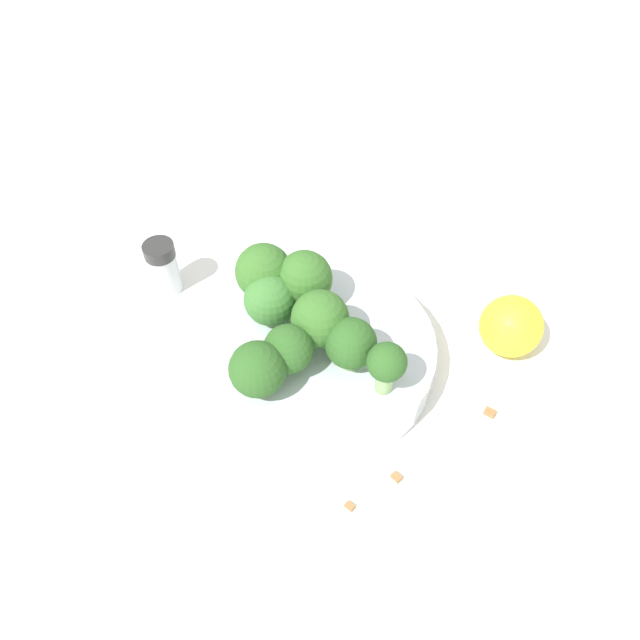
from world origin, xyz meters
TOP-DOWN VIEW (x-y plane):
  - ground_plane at (0.00, 0.00)m, footprint 3.00×3.00m
  - bowl at (0.00, 0.00)m, footprint 0.21×0.21m
  - broccoli_floret_0 at (-0.00, 0.00)m, footprint 0.05×0.05m
  - broccoli_floret_1 at (-0.00, 0.05)m, footprint 0.05×0.05m
  - broccoli_floret_2 at (0.02, -0.03)m, footprint 0.04×0.04m
  - broccoli_floret_3 at (-0.03, 0.07)m, footprint 0.05×0.05m
  - broccoli_floret_4 at (-0.06, -0.03)m, footprint 0.05×0.05m
  - broccoli_floret_5 at (-0.03, 0.04)m, footprint 0.05×0.05m
  - broccoli_floret_6 at (0.04, -0.06)m, footprint 0.03×0.03m
  - broccoli_floret_7 at (-0.03, -0.02)m, footprint 0.04×0.04m
  - pepper_shaker at (-0.12, 0.14)m, footprint 0.03×0.03m
  - lemon_wedge at (0.18, -0.03)m, footprint 0.06×0.06m
  - almond_crumb_0 at (-0.02, -0.14)m, footprint 0.01×0.01m
  - almond_crumb_1 at (0.03, -0.13)m, footprint 0.01×0.01m
  - almond_crumb_2 at (0.13, -0.10)m, footprint 0.01×0.01m

SIDE VIEW (x-z plane):
  - ground_plane at x=0.00m, z-range 0.00..0.00m
  - almond_crumb_0 at x=-0.02m, z-range 0.00..0.01m
  - almond_crumb_1 at x=0.03m, z-range 0.00..0.01m
  - almond_crumb_2 at x=0.13m, z-range 0.00..0.01m
  - bowl at x=0.00m, z-range 0.00..0.04m
  - lemon_wedge at x=0.18m, z-range 0.00..0.06m
  - pepper_shaker at x=-0.12m, z-range 0.00..0.06m
  - broccoli_floret_5 at x=-0.03m, z-range 0.04..0.09m
  - broccoli_floret_2 at x=0.02m, z-range 0.04..0.09m
  - broccoli_floret_7 at x=-0.03m, z-range 0.04..0.09m
  - broccoli_floret_4 at x=-0.06m, z-range 0.04..0.09m
  - broccoli_floret_0 at x=0.00m, z-range 0.04..0.10m
  - broccoli_floret_3 at x=-0.03m, z-range 0.04..0.10m
  - broccoli_floret_1 at x=0.00m, z-range 0.04..0.10m
  - broccoli_floret_6 at x=0.04m, z-range 0.04..0.10m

